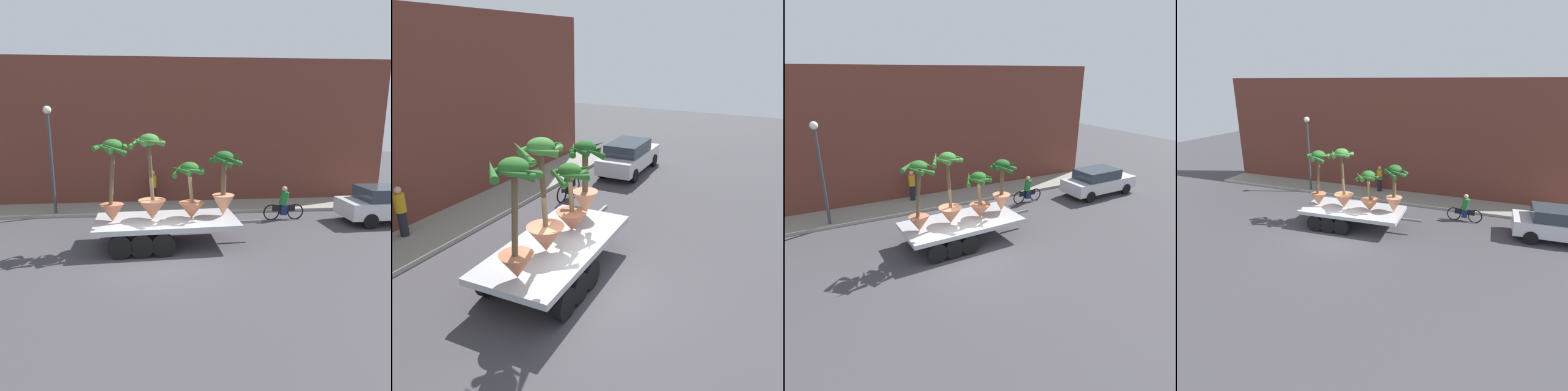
# 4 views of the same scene
# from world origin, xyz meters

# --- Properties ---
(ground_plane) EXTENTS (60.00, 60.00, 0.00)m
(ground_plane) POSITION_xyz_m (0.00, 0.00, 0.00)
(ground_plane) COLOR #423F44
(sidewalk) EXTENTS (24.00, 2.20, 0.15)m
(sidewalk) POSITION_xyz_m (0.00, 6.10, 0.07)
(sidewalk) COLOR gray
(sidewalk) RESTS_ON ground
(flatbed_trailer) EXTENTS (6.11, 2.63, 0.98)m
(flatbed_trailer) POSITION_xyz_m (0.04, 1.08, 0.75)
(flatbed_trailer) COLOR #B7BABF
(flatbed_trailer) RESTS_ON ground
(potted_palm_rear) EXTENTS (1.31, 1.31, 2.04)m
(potted_palm_rear) POSITION_xyz_m (1.15, 1.12, 1.90)
(potted_palm_rear) COLOR #B26647
(potted_palm_rear) RESTS_ON flatbed_trailer
(potted_palm_middle) EXTENTS (1.26, 1.34, 2.87)m
(potted_palm_middle) POSITION_xyz_m (-1.56, 0.96, 2.35)
(potted_palm_middle) COLOR #B26647
(potted_palm_middle) RESTS_ON flatbed_trailer
(potted_palm_front) EXTENTS (1.30, 1.32, 3.04)m
(potted_palm_front) POSITION_xyz_m (-0.25, 1.09, 2.19)
(potted_palm_front) COLOR #C17251
(potted_palm_front) RESTS_ON flatbed_trailer
(potted_palm_extra) EXTENTS (1.23, 1.29, 2.40)m
(potted_palm_extra) POSITION_xyz_m (2.39, 1.32, 2.12)
(potted_palm_extra) COLOR tan
(potted_palm_extra) RESTS_ON flatbed_trailer
(cyclist) EXTENTS (1.84, 0.34, 1.54)m
(cyclist) POSITION_xyz_m (5.55, 3.83, 0.67)
(cyclist) COLOR black
(cyclist) RESTS_ON ground
(parked_car) EXTENTS (4.53, 1.94, 1.58)m
(parked_car) POSITION_xyz_m (10.05, 3.02, 0.83)
(parked_car) COLOR silver
(parked_car) RESTS_ON ground
(pedestrian_near_gate) EXTENTS (0.36, 0.36, 1.71)m
(pedestrian_near_gate) POSITION_xyz_m (-0.29, 6.64, 1.04)
(pedestrian_near_gate) COLOR black
(pedestrian_near_gate) RESTS_ON sidewalk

